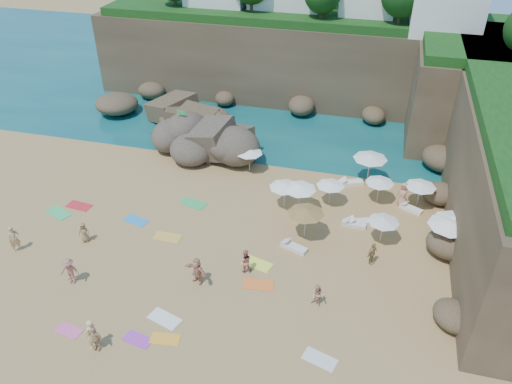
% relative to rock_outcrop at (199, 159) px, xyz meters
% --- Properties ---
extents(ground, '(120.00, 120.00, 0.00)m').
position_rel_rock_outcrop_xyz_m(ground, '(4.72, -9.51, 0.00)').
color(ground, tan).
rests_on(ground, ground).
extents(seawater, '(120.00, 120.00, 0.00)m').
position_rel_rock_outcrop_xyz_m(seawater, '(4.72, 20.49, 0.00)').
color(seawater, '#0C4751').
rests_on(seawater, ground).
extents(cliff_back, '(44.00, 8.00, 8.00)m').
position_rel_rock_outcrop_xyz_m(cliff_back, '(6.72, 15.49, 4.00)').
color(cliff_back, brown).
rests_on(cliff_back, ground).
extents(cliff_corner, '(10.00, 12.00, 8.00)m').
position_rel_rock_outcrop_xyz_m(cliff_corner, '(21.72, 10.49, 4.00)').
color(cliff_corner, brown).
rests_on(cliff_corner, ground).
extents(rock_promontory, '(12.00, 7.00, 2.00)m').
position_rel_rock_outcrop_xyz_m(rock_promontory, '(-6.28, 6.49, 0.00)').
color(rock_promontory, brown).
rests_on(rock_promontory, ground).
extents(clifftop_trees, '(35.60, 23.82, 4.40)m').
position_rel_rock_outcrop_xyz_m(clifftop_trees, '(9.49, 10.00, 11.26)').
color(clifftop_trees, '#11380F').
rests_on(clifftop_trees, ground).
extents(marina_masts, '(3.10, 0.10, 6.00)m').
position_rel_rock_outcrop_xyz_m(marina_masts, '(-11.78, 20.49, 3.00)').
color(marina_masts, white).
rests_on(marina_masts, ground).
extents(rock_outcrop, '(9.06, 7.85, 3.06)m').
position_rel_rock_outcrop_xyz_m(rock_outcrop, '(0.00, 0.00, 0.00)').
color(rock_outcrop, brown).
rests_on(rock_outcrop, ground).
extents(flag_pole, '(0.71, 0.07, 3.62)m').
position_rel_rock_outcrop_xyz_m(flag_pole, '(-2.13, 1.58, 2.31)').
color(flag_pole, silver).
rests_on(flag_pole, ground).
extents(parasol_0, '(2.12, 2.12, 2.01)m').
position_rel_rock_outcrop_xyz_m(parasol_0, '(4.66, -0.81, 1.84)').
color(parasol_0, silver).
rests_on(parasol_0, ground).
extents(parasol_1, '(2.21, 2.21, 2.09)m').
position_rel_rock_outcrop_xyz_m(parasol_1, '(8.43, -5.04, 1.92)').
color(parasol_1, silver).
rests_on(parasol_1, ground).
extents(parasol_2, '(2.63, 2.63, 2.49)m').
position_rel_rock_outcrop_xyz_m(parasol_2, '(14.01, 0.02, 2.28)').
color(parasol_2, silver).
rests_on(parasol_2, ground).
extents(parasol_3, '(2.09, 2.09, 1.97)m').
position_rel_rock_outcrop_xyz_m(parasol_3, '(14.91, -2.56, 1.81)').
color(parasol_3, silver).
rests_on(parasol_3, ground).
extents(parasol_4, '(2.64, 2.64, 2.50)m').
position_rel_rock_outcrop_xyz_m(parasol_4, '(19.34, -7.23, 2.29)').
color(parasol_4, silver).
rests_on(parasol_4, ground).
extents(parasol_5, '(2.03, 2.03, 1.92)m').
position_rel_rock_outcrop_xyz_m(parasol_5, '(11.52, -3.78, 1.76)').
color(parasol_5, silver).
rests_on(parasol_5, ground).
extents(parasol_6, '(2.45, 2.45, 2.31)m').
position_rel_rock_outcrop_xyz_m(parasol_6, '(10.46, -8.02, 2.12)').
color(parasol_6, silver).
rests_on(parasol_6, ground).
extents(parasol_7, '(2.21, 2.21, 2.09)m').
position_rel_rock_outcrop_xyz_m(parasol_7, '(17.75, -2.49, 1.92)').
color(parasol_7, silver).
rests_on(parasol_7, ground).
extents(parasol_8, '(2.57, 2.57, 2.43)m').
position_rel_rock_outcrop_xyz_m(parasol_8, '(19.63, -6.68, 2.23)').
color(parasol_8, silver).
rests_on(parasol_8, ground).
extents(parasol_9, '(2.34, 2.34, 2.21)m').
position_rel_rock_outcrop_xyz_m(parasol_9, '(9.53, -5.17, 2.03)').
color(parasol_9, silver).
rests_on(parasol_9, ground).
extents(parasol_11, '(2.07, 2.07, 1.96)m').
position_rel_rock_outcrop_xyz_m(parasol_11, '(15.41, -7.25, 1.80)').
color(parasol_11, silver).
rests_on(parasol_11, ground).
extents(lounger_0, '(2.00, 1.30, 0.30)m').
position_rel_rock_outcrop_xyz_m(lounger_0, '(12.82, -0.70, 0.15)').
color(lounger_0, white).
rests_on(lounger_0, ground).
extents(lounger_1, '(1.90, 0.80, 0.29)m').
position_rel_rock_outcrop_xyz_m(lounger_1, '(10.20, -5.69, 0.14)').
color(lounger_1, silver).
rests_on(lounger_1, ground).
extents(lounger_2, '(1.93, 1.22, 0.28)m').
position_rel_rock_outcrop_xyz_m(lounger_2, '(13.91, -5.63, 0.14)').
color(lounger_2, silver).
rests_on(lounger_2, ground).
extents(lounger_3, '(1.86, 1.16, 0.28)m').
position_rel_rock_outcrop_xyz_m(lounger_3, '(10.04, -9.44, 0.14)').
color(lounger_3, silver).
rests_on(lounger_3, ground).
extents(lounger_4, '(1.71, 1.21, 0.25)m').
position_rel_rock_outcrop_xyz_m(lounger_4, '(17.37, -3.06, 0.13)').
color(lounger_4, white).
rests_on(lounger_4, ground).
extents(lounger_5, '(1.67, 0.62, 0.26)m').
position_rel_rock_outcrop_xyz_m(lounger_5, '(13.58, -5.97, 0.13)').
color(lounger_5, silver).
rests_on(lounger_5, ground).
extents(towel_1, '(1.59, 0.98, 0.03)m').
position_rel_rock_outcrop_xyz_m(towel_1, '(-0.36, -19.17, 0.01)').
color(towel_1, '#E35895').
rests_on(towel_1, ground).
extents(towel_2, '(1.65, 0.98, 0.03)m').
position_rel_rock_outcrop_xyz_m(towel_2, '(4.88, -18.37, 0.01)').
color(towel_2, '#FFA528').
rests_on(towel_2, ground).
extents(towel_3, '(2.15, 1.67, 0.03)m').
position_rel_rock_outcrop_xyz_m(towel_3, '(-7.04, -9.86, 0.02)').
color(towel_3, '#35BA65').
rests_on(towel_3, ground).
extents(towel_4, '(1.85, 0.93, 0.03)m').
position_rel_rock_outcrop_xyz_m(towel_4, '(1.61, -10.43, 0.02)').
color(towel_4, gold).
rests_on(towel_4, ground).
extents(towel_5, '(2.02, 1.41, 0.03)m').
position_rel_rock_outcrop_xyz_m(towel_5, '(4.29, -17.10, 0.02)').
color(towel_5, white).
rests_on(towel_5, ground).
extents(towel_6, '(1.67, 1.05, 0.03)m').
position_rel_rock_outcrop_xyz_m(towel_6, '(3.50, -18.78, 0.01)').
color(towel_6, purple).
rests_on(towel_6, ground).
extents(towel_7, '(1.92, 1.10, 0.03)m').
position_rel_rock_outcrop_xyz_m(towel_7, '(-6.08, -8.70, 0.02)').
color(towel_7, red).
rests_on(towel_7, ground).
extents(towel_8, '(1.92, 1.33, 0.03)m').
position_rel_rock_outcrop_xyz_m(towel_8, '(-1.27, -9.26, 0.02)').
color(towel_8, '#2689CE').
rests_on(towel_8, ground).
extents(towel_10, '(1.93, 1.16, 0.03)m').
position_rel_rock_outcrop_xyz_m(towel_10, '(8.63, -13.20, 0.02)').
color(towel_10, orange).
rests_on(towel_10, ground).
extents(towel_11, '(2.14, 1.46, 0.03)m').
position_rel_rock_outcrop_xyz_m(towel_11, '(1.87, -6.28, 0.02)').
color(towel_11, green).
rests_on(towel_11, ground).
extents(towel_12, '(2.06, 1.40, 0.03)m').
position_rel_rock_outcrop_xyz_m(towel_12, '(8.08, -11.44, 0.02)').
color(towel_12, '#F7FD42').
rests_on(towel_12, ground).
extents(towel_13, '(1.90, 1.32, 0.03)m').
position_rel_rock_outcrop_xyz_m(towel_13, '(12.97, -17.57, 0.02)').
color(towel_13, silver).
rests_on(towel_13, ground).
extents(person_stand_0, '(0.78, 0.82, 1.88)m').
position_rel_rock_outcrop_xyz_m(person_stand_0, '(-7.23, -14.14, 0.94)').
color(person_stand_0, tan).
rests_on(person_stand_0, ground).
extents(person_stand_1, '(0.96, 0.86, 1.63)m').
position_rel_rock_outcrop_xyz_m(person_stand_1, '(7.55, -12.26, 0.82)').
color(person_stand_1, '#BA6E5D').
rests_on(person_stand_1, ground).
extents(person_stand_2, '(1.22, 0.68, 1.78)m').
position_rel_rock_outcrop_xyz_m(person_stand_2, '(1.11, -0.57, 0.89)').
color(person_stand_2, tan).
rests_on(person_stand_2, ground).
extents(person_stand_3, '(0.80, 0.98, 1.57)m').
position_rel_rock_outcrop_xyz_m(person_stand_3, '(14.96, -9.55, 0.78)').
color(person_stand_3, '#A78753').
rests_on(person_stand_3, ground).
extents(person_stand_4, '(1.05, 0.82, 1.90)m').
position_rel_rock_outcrop_xyz_m(person_stand_4, '(16.67, -2.60, 0.95)').
color(person_stand_4, tan).
rests_on(person_stand_4, ground).
extents(person_stand_5, '(1.74, 0.76, 1.81)m').
position_rel_rock_outcrop_xyz_m(person_stand_5, '(-4.35, 1.95, 0.91)').
color(person_stand_5, '#A77A53').
rests_on(person_stand_5, ground).
extents(person_stand_6, '(0.64, 0.80, 1.90)m').
position_rel_rock_outcrop_xyz_m(person_stand_6, '(1.51, -19.74, 0.95)').
color(person_stand_6, '#F9CB8D').
rests_on(person_stand_6, ground).
extents(person_lie_0, '(1.41, 1.94, 0.48)m').
position_rel_rock_outcrop_xyz_m(person_lie_0, '(-2.17, -15.87, 0.24)').
color(person_lie_0, '#A46252').
rests_on(person_lie_0, ground).
extents(person_lie_1, '(0.92, 1.54, 0.37)m').
position_rel_rock_outcrop_xyz_m(person_lie_1, '(1.75, -19.85, 0.19)').
color(person_lie_1, tan).
rests_on(person_lie_1, ground).
extents(person_lie_2, '(1.15, 1.57, 0.38)m').
position_rel_rock_outcrop_xyz_m(person_lie_2, '(-3.46, -12.17, 0.19)').
color(person_lie_2, olive).
rests_on(person_lie_2, ground).
extents(person_lie_3, '(2.22, 2.28, 0.47)m').
position_rel_rock_outcrop_xyz_m(person_lie_3, '(5.07, -13.91, 0.24)').
color(person_lie_3, tan).
rests_on(person_lie_3, ground).
extents(person_lie_5, '(1.12, 1.60, 0.55)m').
position_rel_rock_outcrop_xyz_m(person_lie_5, '(12.24, -13.93, 0.28)').
color(person_lie_5, tan).
rests_on(person_lie_5, ground).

